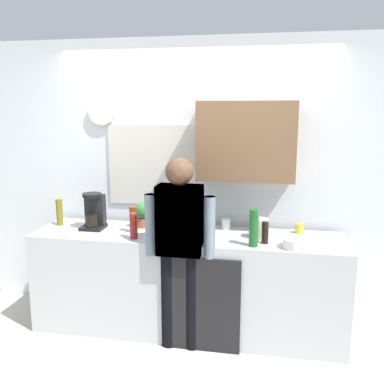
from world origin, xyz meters
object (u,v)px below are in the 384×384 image
(coffee_maker, at_px, (94,212))
(bottle_amber_beer, at_px, (133,220))
(bottle_olive_oil, at_px, (60,212))
(mixing_bowl, at_px, (297,243))
(bottle_dark_sauce, at_px, (265,233))
(person_guest, at_px, (180,238))
(cup_yellow_cup, at_px, (300,229))
(storage_canister, at_px, (260,228))
(person_at_sink, at_px, (180,238))
(cup_white_mug, at_px, (226,224))
(bottle_red_vinegar, at_px, (134,226))
(potted_plant, at_px, (142,213))
(bottle_green_wine, at_px, (254,228))
(bottle_clear_soda, at_px, (175,218))

(coffee_maker, xyz_separation_m, bottle_amber_beer, (0.39, -0.06, -0.03))
(bottle_olive_oil, distance_m, mixing_bowl, 2.17)
(bottle_dark_sauce, height_order, person_guest, person_guest)
(bottle_olive_oil, relative_size, cup_yellow_cup, 2.94)
(storage_canister, bearing_deg, bottle_olive_oil, 177.97)
(storage_canister, bearing_deg, cup_yellow_cup, 31.01)
(bottle_amber_beer, distance_m, person_at_sink, 0.56)
(bottle_olive_oil, xyz_separation_m, cup_white_mug, (1.55, 0.15, -0.08))
(bottle_olive_oil, distance_m, bottle_red_vinegar, 0.86)
(person_guest, bearing_deg, mixing_bowl, 170.91)
(storage_canister, relative_size, person_at_sink, 0.11)
(bottle_olive_oil, distance_m, cup_yellow_cup, 2.20)
(potted_plant, distance_m, person_guest, 0.63)
(bottle_olive_oil, xyz_separation_m, person_at_sink, (1.23, -0.37, -0.07))
(person_at_sink, bearing_deg, bottle_dark_sauce, 14.39)
(bottle_amber_beer, distance_m, person_guest, 0.56)
(bottle_amber_beer, relative_size, cup_yellow_cup, 2.71)
(bottle_green_wine, distance_m, cup_yellow_cup, 0.58)
(bottle_dark_sauce, bearing_deg, coffee_maker, 173.92)
(bottle_clear_soda, bearing_deg, person_at_sink, -71.50)
(cup_yellow_cup, bearing_deg, bottle_red_vinegar, -163.45)
(person_guest, bearing_deg, potted_plant, -59.72)
(bottle_dark_sauce, relative_size, person_at_sink, 0.11)
(bottle_green_wine, distance_m, cup_white_mug, 0.52)
(cup_white_mug, xyz_separation_m, storage_canister, (0.31, -0.22, 0.04))
(potted_plant, distance_m, storage_canister, 1.08)
(bottle_dark_sauce, bearing_deg, person_guest, -165.43)
(bottle_red_vinegar, bearing_deg, cup_white_mug, 30.11)
(bottle_dark_sauce, relative_size, person_guest, 0.11)
(person_at_sink, bearing_deg, bottle_amber_beer, 150.02)
(bottle_olive_oil, xyz_separation_m, storage_canister, (1.85, -0.07, -0.04))
(bottle_dark_sauce, height_order, person_at_sink, person_at_sink)
(storage_canister, bearing_deg, cup_white_mug, 144.37)
(mixing_bowl, height_order, person_at_sink, person_at_sink)
(bottle_olive_oil, bearing_deg, bottle_dark_sauce, -5.91)
(storage_canister, bearing_deg, person_at_sink, -153.95)
(coffee_maker, height_order, storage_canister, coffee_maker)
(bottle_red_vinegar, bearing_deg, bottle_green_wine, -0.94)
(bottle_clear_soda, relative_size, mixing_bowl, 1.27)
(storage_canister, relative_size, person_guest, 0.11)
(coffee_maker, bearing_deg, bottle_dark_sauce, -6.08)
(coffee_maker, bearing_deg, bottle_amber_beer, -9.06)
(bottle_amber_beer, relative_size, mixing_bowl, 1.05)
(cup_white_mug, bearing_deg, person_guest, -121.12)
(bottle_olive_oil, height_order, potted_plant, bottle_olive_oil)
(bottle_olive_oil, bearing_deg, person_at_sink, -16.77)
(bottle_dark_sauce, xyz_separation_m, cup_yellow_cup, (0.30, 0.34, -0.05))
(bottle_red_vinegar, bearing_deg, bottle_olive_oil, 161.56)
(person_at_sink, bearing_deg, cup_white_mug, 58.70)
(bottle_dark_sauce, xyz_separation_m, cup_white_mug, (-0.35, 0.35, -0.04))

